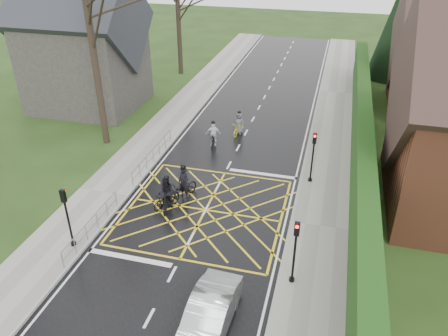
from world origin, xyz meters
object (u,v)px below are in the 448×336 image
at_px(cyclist_mid, 165,196).
at_px(car, 208,316).
at_px(cyclist_rear, 184,188).
at_px(cyclist_front, 213,137).
at_px(cyclist_lead, 239,126).
at_px(cyclist_back, 167,196).

xyz_separation_m(cyclist_mid, car, (4.60, -7.28, 0.12)).
bearing_deg(cyclist_rear, cyclist_front, 113.85).
height_order(cyclist_front, cyclist_lead, cyclist_front).
relative_size(cyclist_rear, car, 0.52).
bearing_deg(cyclist_lead, car, -73.84).
bearing_deg(cyclist_back, car, -68.25).
distance_m(cyclist_mid, car, 8.61).
distance_m(cyclist_back, cyclist_mid, 0.33).
bearing_deg(cyclist_mid, cyclist_rear, 74.26).
height_order(cyclist_mid, car, cyclist_mid).
xyz_separation_m(cyclist_rear, cyclist_mid, (-0.71, -0.94, -0.08)).
bearing_deg(cyclist_rear, cyclist_lead, 105.22).
relative_size(cyclist_mid, cyclist_front, 0.96).
xyz_separation_m(cyclist_rear, cyclist_lead, (1.02, 8.88, -0.07)).
distance_m(cyclist_rear, cyclist_mid, 1.18).
relative_size(cyclist_mid, car, 0.41).
height_order(cyclist_front, car, cyclist_front).
bearing_deg(cyclist_mid, cyclist_lead, 101.45).
bearing_deg(cyclist_back, cyclist_rear, 56.04).
xyz_separation_m(cyclist_lead, car, (2.87, -17.10, 0.11)).
bearing_deg(cyclist_back, cyclist_mid, 124.93).
height_order(cyclist_back, cyclist_mid, cyclist_back).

